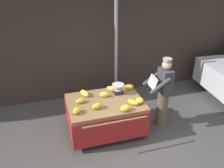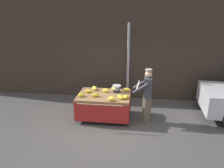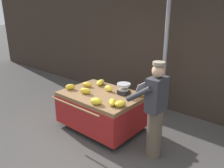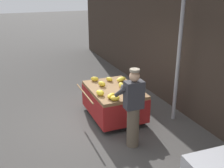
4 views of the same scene
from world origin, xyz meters
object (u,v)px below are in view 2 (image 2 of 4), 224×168
Objects in this scene: banana_bunch_2 at (127,90)px; banana_bunch_7 at (95,95)px; banana_bunch_5 at (106,91)px; banana_bunch_9 at (114,89)px; street_pole at (128,64)px; banana_cart at (104,100)px; banana_bunch_8 at (112,99)px; weighing_scale at (117,89)px; banana_bunch_6 at (126,97)px; vendor_person at (147,96)px; banana_bunch_3 at (88,91)px; banana_bunch_1 at (120,97)px; banana_bunch_4 at (94,88)px; banana_bunch_0 at (81,95)px.

banana_bunch_2 is 0.96× the size of banana_bunch_7.
banana_bunch_5 reaches higher than banana_bunch_9.
banana_bunch_2 is at bearing -88.91° from street_pole.
banana_bunch_8 is (0.30, -0.47, 0.27)m from banana_cart.
weighing_scale reaches higher than banana_bunch_9.
banana_bunch_6 is 0.89× the size of banana_bunch_7.
vendor_person is (0.63, 0.14, 0.01)m from banana_bunch_6.
banana_bunch_3 is at bearing 169.98° from banana_cart.
banana_bunch_9 is 0.16× the size of vendor_person.
banana_cart is 0.43m from banana_bunch_7.
street_pole is 10.53× the size of weighing_scale.
vendor_person reaches higher than weighing_scale.
banana_bunch_1 is 0.70m from banana_bunch_2.
banana_bunch_4 is at bearing -179.62° from banana_bunch_2.
banana_bunch_2 is 1.14× the size of banana_bunch_5.
banana_bunch_7 reaches higher than banana_bunch_3.
banana_bunch_3 is at bearing -157.21° from banana_bunch_9.
street_pole reaches higher than weighing_scale.
banana_bunch_7 is (-0.92, -1.61, -0.61)m from street_pole.
banana_bunch_7 reaches higher than banana_bunch_0.
weighing_scale is at bearing 83.92° from banana_bunch_8.
banana_bunch_1 is at bearing -94.57° from street_pole.
banana_cart is 0.67m from banana_bunch_1.
banana_bunch_7 reaches higher than banana_bunch_9.
street_pole reaches higher than banana_bunch_1.
banana_bunch_6 is (0.01, -0.65, 0.00)m from banana_bunch_2.
street_pole reaches higher than banana_bunch_8.
banana_bunch_8 is (-0.37, -1.86, -0.61)m from street_pole.
banana_bunch_1 reaches higher than banana_bunch_9.
street_pole is at bearing 43.28° from banana_bunch_4.
banana_bunch_8 is at bearing -67.28° from banana_bunch_5.
banana_bunch_0 is at bearing -113.54° from banana_bunch_4.
banana_bunch_0 is 1.01× the size of banana_bunch_6.
banana_bunch_4 reaches higher than banana_cart.
banana_bunch_0 reaches higher than banana_bunch_9.
weighing_scale reaches higher than banana_bunch_5.
street_pole is at bearing 75.24° from weighing_scale.
banana_bunch_5 and banana_bunch_8 have the same top height.
street_pole is 13.63× the size of banana_bunch_0.
banana_bunch_7 is at bearing 5.71° from banana_bunch_0.
banana_bunch_8 reaches higher than banana_bunch_4.
banana_bunch_4 is 0.45m from banana_bunch_5.
banana_bunch_4 is (-1.08, -0.01, 0.00)m from banana_bunch_2.
banana_cart is at bearing -123.27° from banana_bunch_9.
banana_bunch_2 is at bearing -6.51° from banana_bunch_9.
banana_bunch_0 is 0.44m from banana_bunch_7.
banana_cart is 1.38m from vendor_person.
banana_bunch_1 is 1.26× the size of banana_bunch_8.
banana_bunch_1 is at bearing -102.65° from banana_bunch_2.
banana_bunch_3 is 0.81× the size of banana_bunch_9.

